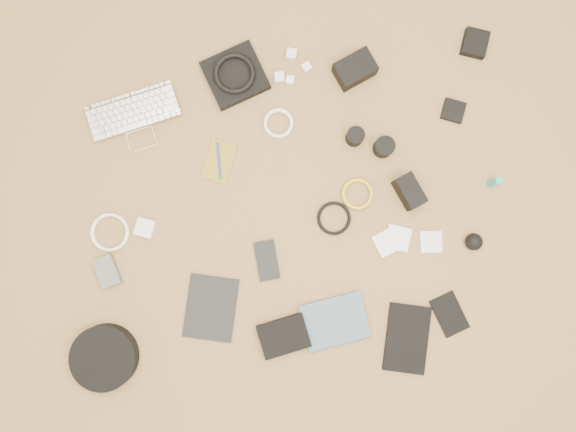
{
  "coord_description": "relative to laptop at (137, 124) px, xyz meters",
  "views": [
    {
      "loc": [
        -0.01,
        -0.11,
        1.88
      ],
      "look_at": [
        -0.0,
        -0.02,
        0.02
      ],
      "focal_mm": 35.0,
      "sensor_mm": 36.0,
      "label": 1
    }
  ],
  "objects": [
    {
      "name": "dslr_camera",
      "position": [
        0.75,
        0.08,
        0.02
      ],
      "size": [
        0.15,
        0.13,
        0.07
      ],
      "primitive_type": "cube",
      "rotation": [
        0.0,
        0.0,
        0.38
      ],
      "color": "black",
      "rests_on": "ground"
    },
    {
      "name": "charger_b",
      "position": [
        0.54,
        0.17,
        0.0
      ],
      "size": [
        0.04,
        0.04,
        0.03
      ],
      "primitive_type": "cube",
      "rotation": [
        0.0,
        0.0,
        -0.29
      ],
      "color": "silver",
      "rests_on": "ground"
    },
    {
      "name": "cable_black",
      "position": [
        0.61,
        -0.4,
        -0.01
      ],
      "size": [
        0.13,
        0.13,
        0.01
      ],
      "primitive_type": "torus",
      "rotation": [
        0.0,
        0.0,
        -0.22
      ],
      "color": "black",
      "rests_on": "ground"
    },
    {
      "name": "filter_case_right",
      "position": [
        0.93,
        -0.52,
        -0.01
      ],
      "size": [
        0.08,
        0.08,
        0.01
      ],
      "primitive_type": "cube",
      "rotation": [
        0.0,
        0.0,
        -0.11
      ],
      "color": "silver",
      "rests_on": "ground"
    },
    {
      "name": "phone",
      "position": [
        0.37,
        -0.51,
        -0.01
      ],
      "size": [
        0.08,
        0.14,
        0.01
      ],
      "primitive_type": "cube",
      "rotation": [
        0.0,
        0.0,
        0.05
      ],
      "color": "black",
      "rests_on": "ground"
    },
    {
      "name": "air_blower",
      "position": [
        1.06,
        -0.53,
        0.02
      ],
      "size": [
        0.07,
        0.07,
        0.06
      ],
      "primitive_type": "sphere",
      "rotation": [
        0.0,
        0.0,
        0.16
      ],
      "color": "black",
      "rests_on": "ground"
    },
    {
      "name": "headphone_pouch",
      "position": [
        0.35,
        0.12,
        0.0
      ],
      "size": [
        0.23,
        0.22,
        0.03
      ],
      "primitive_type": "cube",
      "rotation": [
        0.0,
        0.0,
        0.31
      ],
      "color": "black",
      "rests_on": "ground"
    },
    {
      "name": "cable_yellow",
      "position": [
        0.7,
        -0.33,
        -0.01
      ],
      "size": [
        0.13,
        0.13,
        0.01
      ],
      "primitive_type": "torus",
      "rotation": [
        0.0,
        0.0,
        -0.29
      ],
      "color": "gold",
      "rests_on": "ground"
    },
    {
      "name": "tablet",
      "position": [
        0.17,
        -0.64,
        -0.01
      ],
      "size": [
        0.21,
        0.25,
        0.01
      ],
      "primitive_type": "cube",
      "rotation": [
        0.0,
        0.0,
        -0.26
      ],
      "color": "black",
      "rests_on": "ground"
    },
    {
      "name": "charger_c",
      "position": [
        0.59,
        0.12,
        0.0
      ],
      "size": [
        0.04,
        0.04,
        0.03
      ],
      "primitive_type": "cube",
      "rotation": [
        0.0,
        0.0,
        0.42
      ],
      "color": "silver",
      "rests_on": "ground"
    },
    {
      "name": "power_brick",
      "position": [
        -0.01,
        -0.35,
        0.0
      ],
      "size": [
        0.08,
        0.08,
        0.03
      ],
      "primitive_type": "cube",
      "rotation": [
        0.0,
        0.0,
        -0.38
      ],
      "color": "silver",
      "rests_on": "ground"
    },
    {
      "name": "filter_case_mid",
      "position": [
        0.82,
        -0.49,
        -0.01
      ],
      "size": [
        0.1,
        0.1,
        0.01
      ],
      "primitive_type": "cube",
      "rotation": [
        0.0,
        0.0,
        -0.36
      ],
      "color": "silver",
      "rests_on": "ground"
    },
    {
      "name": "notebook_black_a",
      "position": [
        0.8,
        -0.82,
        -0.0
      ],
      "size": [
        0.19,
        0.25,
        0.02
      ],
      "primitive_type": "cube",
      "rotation": [
        0.0,
        0.0,
        -0.26
      ],
      "color": "black",
      "rests_on": "ground"
    },
    {
      "name": "charger_a",
      "position": [
        0.49,
        0.1,
        0.0
      ],
      "size": [
        0.03,
        0.03,
        0.03
      ],
      "primitive_type": "cube",
      "rotation": [
        0.0,
        0.0,
        -0.04
      ],
      "color": "silver",
      "rests_on": "ground"
    },
    {
      "name": "lens_pouch",
      "position": [
        1.16,
        0.13,
        0.0
      ],
      "size": [
        0.11,
        0.11,
        0.03
      ],
      "primitive_type": "cube",
      "rotation": [
        0.0,
        0.0,
        -0.37
      ],
      "color": "black",
      "rests_on": "ground"
    },
    {
      "name": "headphone_case",
      "position": [
        -0.19,
        -0.75,
        0.02
      ],
      "size": [
        0.28,
        0.28,
        0.06
      ],
      "primitive_type": "cylinder",
      "rotation": [
        0.0,
        0.0,
        -0.39
      ],
      "color": "black",
      "rests_on": "ground"
    },
    {
      "name": "lens_a",
      "position": [
        0.72,
        -0.14,
        0.02
      ],
      "size": [
        0.06,
        0.06,
        0.06
      ],
      "primitive_type": "cylinder",
      "rotation": [
        0.0,
        0.0,
        0.09
      ],
      "color": "black",
      "rests_on": "ground"
    },
    {
      "name": "card_reader",
      "position": [
        1.06,
        -0.09,
        -0.0
      ],
      "size": [
        0.09,
        0.09,
        0.02
      ],
      "primitive_type": "cube",
      "rotation": [
        0.0,
        0.0,
        -0.41
      ],
      "color": "black",
      "rests_on": "ground"
    },
    {
      "name": "flash",
      "position": [
        0.87,
        -0.34,
        0.03
      ],
      "size": [
        0.1,
        0.13,
        0.08
      ],
      "primitive_type": "cube",
      "rotation": [
        0.0,
        0.0,
        0.38
      ],
      "color": "black",
      "rests_on": "ground"
    },
    {
      "name": "charger_d",
      "position": [
        0.53,
        0.08,
        0.0
      ],
      "size": [
        0.04,
        0.04,
        0.03
      ],
      "primitive_type": "cube",
      "rotation": [
        0.0,
        0.0,
        -0.33
      ],
      "color": "silver",
      "rests_on": "ground"
    },
    {
      "name": "drive_case",
      "position": [
        0.4,
        -0.76,
        0.01
      ],
      "size": [
        0.17,
        0.14,
        0.04
      ],
      "primitive_type": "cube",
      "rotation": [
        0.0,
        0.0,
        0.17
      ],
      "color": "black",
      "rests_on": "ground"
    },
    {
      "name": "lens_b",
      "position": [
        0.81,
        -0.19,
        0.02
      ],
      "size": [
        0.09,
        0.09,
        0.06
      ],
      "primitive_type": "cylinder",
      "rotation": [
        0.0,
        0.0,
        -0.33
      ],
      "color": "black",
      "rests_on": "ground"
    },
    {
      "name": "notebook_olive",
      "position": [
        0.26,
        -0.16,
        -0.01
      ],
      "size": [
        0.14,
        0.16,
        0.01
      ],
      "primitive_type": "cube",
      "rotation": [
        0.0,
        0.0,
        -0.41
      ],
      "color": "olive",
      "rests_on": "ground"
    },
    {
      "name": "filter_case_left",
      "position": [
        0.78,
        -0.5,
        -0.01
      ],
      "size": [
        0.1,
        0.1,
        0.01
      ],
      "primitive_type": "cube",
      "rotation": [
        0.0,
        0.0,
        0.34
      ],
      "color": "silver",
      "rests_on": "ground"
    },
    {
      "name": "notebook_black_b",
      "position": [
        0.95,
        -0.76,
        -0.01
      ],
      "size": [
        0.12,
        0.15,
        0.01
      ],
      "primitive_type": "cube",
      "rotation": [
        0.0,
        0.0,
        0.31
      ],
      "color": "black",
      "rests_on": "ground"
    },
    {
      "name": "pen_blue",
      "position": [
        0.26,
        -0.16,
        -0.0
      ],
      "size": [
        0.01,
        0.13,
        0.01
      ],
      "primitive_type": "cylinder",
      "rotation": [
        1.57,
        0.0,
        -0.03
      ],
      "color": "#1433A6",
      "rests_on": "notebook_olive"
    },
    {
      "name": "lens_cleaner",
      "position": [
        1.15,
        -0.35,
        0.03
      ],
      "size": [
        0.03,
        0.03,
        0.09
      ],
      "primitive_type": "cylinder",
      "rotation": [
        0.0,
        0.0,
        0.09
      ],
      "color": "teal",
      "rests_on": "ground"
    },
    {
      "name": "laptop",
      "position": [
        0.0,
        0.0,
        0.0
      ],
      "size": [
        0.34,
        0.27,
        0.02
      ],
      "primitive_type": "imported",
      "rotation": [
        0.0,
        0.0,
        0.19
      ],
      "color": "silver",
      "rests_on": "ground"
    },
    {
      "name": "paperback",
      "position": [
        0.58,
        -0.82,
        -0.0
      ],
      "size": [
        0.23,
        0.18,
        0.02
      ],
      "primitive_type": "imported",
      "rotation": [
        0.0,
        0.0,
        1.69
      ],
      "color": "#415C6F",
      "rests_on": "ground"
    },
    {
      "name": "headphones",
      "position": [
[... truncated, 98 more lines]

